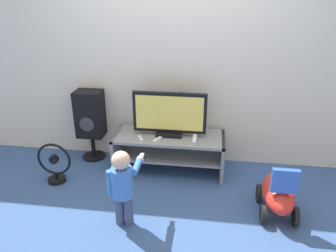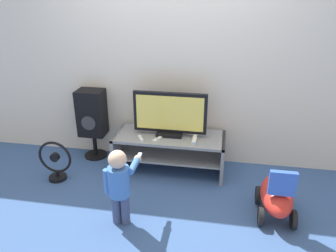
{
  "view_description": "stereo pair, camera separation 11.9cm",
  "coord_description": "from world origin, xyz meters",
  "px_view_note": "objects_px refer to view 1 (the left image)",
  "views": [
    {
      "loc": [
        0.45,
        -3.08,
        2.02
      ],
      "look_at": [
        0.0,
        0.15,
        0.6
      ],
      "focal_mm": 35.0,
      "sensor_mm": 36.0,
      "label": 1
    },
    {
      "loc": [
        0.57,
        -3.07,
        2.02
      ],
      "look_at": [
        0.0,
        0.15,
        0.6
      ],
      "focal_mm": 35.0,
      "sensor_mm": 36.0,
      "label": 2
    }
  ],
  "objects_px": {
    "remote_primary": "(140,139)",
    "ride_on_toy": "(278,194)",
    "television": "(170,115)",
    "game_console": "(195,139)",
    "remote_secondary": "(157,139)",
    "speaker_tower": "(90,116)",
    "floor_fan": "(55,165)",
    "child": "(123,182)"
  },
  "relations": [
    {
      "from": "child",
      "to": "ride_on_toy",
      "type": "distance_m",
      "value": 1.45
    },
    {
      "from": "remote_secondary",
      "to": "television",
      "type": "bearing_deg",
      "value": 55.3
    },
    {
      "from": "ride_on_toy",
      "to": "floor_fan",
      "type": "bearing_deg",
      "value": 174.5
    },
    {
      "from": "television",
      "to": "speaker_tower",
      "type": "xyz_separation_m",
      "value": [
        -0.99,
        0.14,
        -0.12
      ]
    },
    {
      "from": "game_console",
      "to": "remote_primary",
      "type": "height_order",
      "value": "game_console"
    },
    {
      "from": "remote_secondary",
      "to": "floor_fan",
      "type": "xyz_separation_m",
      "value": [
        -1.09,
        -0.29,
        -0.24
      ]
    },
    {
      "from": "television",
      "to": "child",
      "type": "xyz_separation_m",
      "value": [
        -0.27,
        -1.03,
        -0.25
      ]
    },
    {
      "from": "remote_primary",
      "to": "game_console",
      "type": "bearing_deg",
      "value": 3.84
    },
    {
      "from": "television",
      "to": "child",
      "type": "height_order",
      "value": "television"
    },
    {
      "from": "game_console",
      "to": "floor_fan",
      "type": "xyz_separation_m",
      "value": [
        -1.5,
        -0.33,
        -0.25
      ]
    },
    {
      "from": "child",
      "to": "ride_on_toy",
      "type": "height_order",
      "value": "child"
    },
    {
      "from": "television",
      "to": "game_console",
      "type": "bearing_deg",
      "value": -23.65
    },
    {
      "from": "game_console",
      "to": "floor_fan",
      "type": "height_order",
      "value": "game_console"
    },
    {
      "from": "game_console",
      "to": "ride_on_toy",
      "type": "height_order",
      "value": "ride_on_toy"
    },
    {
      "from": "remote_primary",
      "to": "remote_secondary",
      "type": "relative_size",
      "value": 1.01
    },
    {
      "from": "game_console",
      "to": "remote_primary",
      "type": "xyz_separation_m",
      "value": [
        -0.6,
        -0.04,
        -0.01
      ]
    },
    {
      "from": "speaker_tower",
      "to": "floor_fan",
      "type": "bearing_deg",
      "value": -110.2
    },
    {
      "from": "remote_primary",
      "to": "speaker_tower",
      "type": "xyz_separation_m",
      "value": [
        -0.68,
        0.31,
        0.11
      ]
    },
    {
      "from": "child",
      "to": "remote_secondary",
      "type": "bearing_deg",
      "value": 79.63
    },
    {
      "from": "ride_on_toy",
      "to": "child",
      "type": "bearing_deg",
      "value": -166.06
    },
    {
      "from": "child",
      "to": "floor_fan",
      "type": "relative_size",
      "value": 1.58
    },
    {
      "from": "child",
      "to": "speaker_tower",
      "type": "height_order",
      "value": "speaker_tower"
    },
    {
      "from": "remote_secondary",
      "to": "floor_fan",
      "type": "distance_m",
      "value": 1.15
    },
    {
      "from": "remote_secondary",
      "to": "child",
      "type": "relative_size",
      "value": 0.18
    },
    {
      "from": "television",
      "to": "ride_on_toy",
      "type": "height_order",
      "value": "television"
    },
    {
      "from": "television",
      "to": "remote_secondary",
      "type": "relative_size",
      "value": 6.3
    },
    {
      "from": "speaker_tower",
      "to": "floor_fan",
      "type": "relative_size",
      "value": 1.86
    },
    {
      "from": "remote_primary",
      "to": "child",
      "type": "relative_size",
      "value": 0.18
    },
    {
      "from": "remote_secondary",
      "to": "speaker_tower",
      "type": "relative_size",
      "value": 0.15
    },
    {
      "from": "speaker_tower",
      "to": "ride_on_toy",
      "type": "distance_m",
      "value": 2.29
    },
    {
      "from": "child",
      "to": "speaker_tower",
      "type": "bearing_deg",
      "value": 121.57
    },
    {
      "from": "game_console",
      "to": "television",
      "type": "bearing_deg",
      "value": 156.35
    },
    {
      "from": "game_console",
      "to": "speaker_tower",
      "type": "relative_size",
      "value": 0.23
    },
    {
      "from": "floor_fan",
      "to": "television",
      "type": "bearing_deg",
      "value": 20.72
    },
    {
      "from": "ride_on_toy",
      "to": "remote_primary",
      "type": "bearing_deg",
      "value": 160.3
    },
    {
      "from": "remote_secondary",
      "to": "child",
      "type": "bearing_deg",
      "value": -100.37
    },
    {
      "from": "remote_primary",
      "to": "speaker_tower",
      "type": "bearing_deg",
      "value": 155.83
    },
    {
      "from": "television",
      "to": "floor_fan",
      "type": "height_order",
      "value": "television"
    },
    {
      "from": "remote_primary",
      "to": "ride_on_toy",
      "type": "xyz_separation_m",
      "value": [
        1.43,
        -0.51,
        -0.24
      ]
    },
    {
      "from": "child",
      "to": "speaker_tower",
      "type": "xyz_separation_m",
      "value": [
        -0.72,
        1.16,
        0.12
      ]
    },
    {
      "from": "television",
      "to": "game_console",
      "type": "distance_m",
      "value": 0.39
    },
    {
      "from": "speaker_tower",
      "to": "television",
      "type": "bearing_deg",
      "value": -7.94
    }
  ]
}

